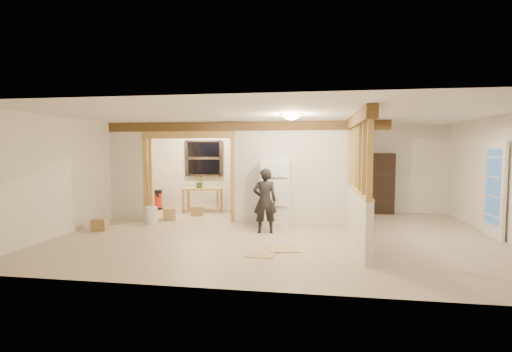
% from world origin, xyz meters
% --- Properties ---
extents(floor, '(9.00, 6.50, 0.01)m').
position_xyz_m(floor, '(0.00, 0.00, -0.01)').
color(floor, '#C2AB90').
rests_on(floor, ground).
extents(ceiling, '(9.00, 6.50, 0.01)m').
position_xyz_m(ceiling, '(0.00, 0.00, 2.50)').
color(ceiling, white).
extents(wall_back, '(9.00, 0.01, 2.50)m').
position_xyz_m(wall_back, '(0.00, 3.25, 1.25)').
color(wall_back, white).
rests_on(wall_back, floor).
extents(wall_front, '(9.00, 0.01, 2.50)m').
position_xyz_m(wall_front, '(0.00, -3.25, 1.25)').
color(wall_front, white).
rests_on(wall_front, floor).
extents(wall_left, '(0.01, 6.50, 2.50)m').
position_xyz_m(wall_left, '(-4.50, 0.00, 1.25)').
color(wall_left, white).
rests_on(wall_left, floor).
extents(wall_right, '(0.01, 6.50, 2.50)m').
position_xyz_m(wall_right, '(4.50, 0.00, 1.25)').
color(wall_right, white).
rests_on(wall_right, floor).
extents(partition_left_stub, '(0.90, 0.12, 2.50)m').
position_xyz_m(partition_left_stub, '(-4.05, 1.20, 1.25)').
color(partition_left_stub, silver).
rests_on(partition_left_stub, floor).
extents(partition_center, '(2.80, 0.12, 2.50)m').
position_xyz_m(partition_center, '(0.20, 1.20, 1.25)').
color(partition_center, silver).
rests_on(partition_center, floor).
extents(doorway_frame, '(2.46, 0.14, 2.20)m').
position_xyz_m(doorway_frame, '(-2.40, 1.20, 1.10)').
color(doorway_frame, tan).
rests_on(doorway_frame, floor).
extents(header_beam_back, '(7.00, 0.18, 0.22)m').
position_xyz_m(header_beam_back, '(-1.00, 1.20, 2.38)').
color(header_beam_back, brown).
rests_on(header_beam_back, ceiling).
extents(header_beam_right, '(0.18, 3.30, 0.22)m').
position_xyz_m(header_beam_right, '(1.60, -0.40, 2.38)').
color(header_beam_right, brown).
rests_on(header_beam_right, ceiling).
extents(pony_wall, '(0.12, 3.20, 1.00)m').
position_xyz_m(pony_wall, '(1.60, -0.40, 0.50)').
color(pony_wall, silver).
rests_on(pony_wall, floor).
extents(stud_partition, '(0.14, 3.20, 1.32)m').
position_xyz_m(stud_partition, '(1.60, -0.40, 1.66)').
color(stud_partition, tan).
rests_on(stud_partition, pony_wall).
extents(window_back, '(1.12, 0.10, 1.10)m').
position_xyz_m(window_back, '(-2.60, 3.17, 1.55)').
color(window_back, black).
rests_on(window_back, wall_back).
extents(french_door, '(0.12, 0.86, 2.00)m').
position_xyz_m(french_door, '(4.42, 0.40, 1.00)').
color(french_door, white).
rests_on(french_door, floor).
extents(ceiling_dome_main, '(0.36, 0.36, 0.16)m').
position_xyz_m(ceiling_dome_main, '(0.30, -0.50, 2.48)').
color(ceiling_dome_main, '#FFEABF').
rests_on(ceiling_dome_main, ceiling).
extents(ceiling_dome_util, '(0.32, 0.32, 0.14)m').
position_xyz_m(ceiling_dome_util, '(-2.50, 2.30, 2.48)').
color(ceiling_dome_util, '#FFEABF').
rests_on(ceiling_dome_util, ceiling).
extents(hanging_bulb, '(0.07, 0.07, 0.07)m').
position_xyz_m(hanging_bulb, '(-2.00, 1.60, 2.18)').
color(hanging_bulb, '#FFD88C').
rests_on(hanging_bulb, ceiling).
extents(refrigerator, '(0.66, 0.64, 1.60)m').
position_xyz_m(refrigerator, '(-0.13, 0.82, 0.80)').
color(refrigerator, white).
rests_on(refrigerator, floor).
extents(woman, '(0.58, 0.44, 1.41)m').
position_xyz_m(woman, '(-0.29, 0.08, 0.71)').
color(woman, black).
rests_on(woman, floor).
extents(work_table, '(1.19, 0.75, 0.70)m').
position_xyz_m(work_table, '(-2.46, 2.57, 0.35)').
color(work_table, tan).
rests_on(work_table, floor).
extents(potted_plant, '(0.33, 0.29, 0.36)m').
position_xyz_m(potted_plant, '(-2.54, 2.56, 0.88)').
color(potted_plant, '#235925').
rests_on(potted_plant, work_table).
extents(shop_vac, '(0.57, 0.57, 0.60)m').
position_xyz_m(shop_vac, '(-4.01, 2.76, 0.30)').
color(shop_vac, '#AC2111').
rests_on(shop_vac, floor).
extents(bookshelf, '(0.86, 0.29, 1.71)m').
position_xyz_m(bookshelf, '(2.56, 3.04, 0.86)').
color(bookshelf, black).
rests_on(bookshelf, floor).
extents(bucket, '(0.34, 0.34, 0.40)m').
position_xyz_m(bucket, '(-3.22, 0.74, 0.20)').
color(bucket, white).
rests_on(bucket, floor).
extents(box_util_a, '(0.37, 0.34, 0.27)m').
position_xyz_m(box_util_a, '(-2.43, 1.92, 0.13)').
color(box_util_a, '#A98552').
rests_on(box_util_a, floor).
extents(box_util_b, '(0.42, 0.42, 0.30)m').
position_xyz_m(box_util_b, '(-2.94, 1.22, 0.15)').
color(box_util_b, '#A98552').
rests_on(box_util_b, floor).
extents(box_front, '(0.36, 0.31, 0.26)m').
position_xyz_m(box_front, '(-3.99, -0.24, 0.13)').
color(box_front, '#A98552').
rests_on(box_front, floor).
extents(floor_panel_near, '(0.67, 0.67, 0.02)m').
position_xyz_m(floor_panel_near, '(0.20, -1.18, 0.01)').
color(floor_panel_near, tan).
rests_on(floor_panel_near, floor).
extents(floor_panel_far, '(0.48, 0.38, 0.02)m').
position_xyz_m(floor_panel_far, '(-0.14, -1.64, 0.01)').
color(floor_panel_far, tan).
rests_on(floor_panel_far, floor).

